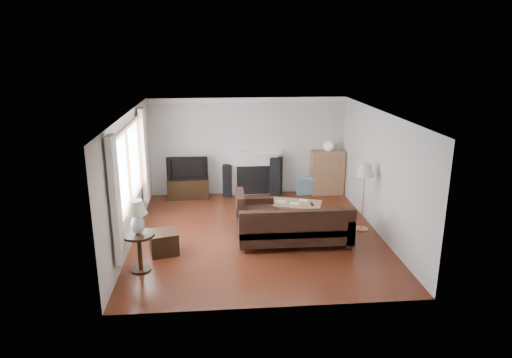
{
  "coord_description": "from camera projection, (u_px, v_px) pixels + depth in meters",
  "views": [
    {
      "loc": [
        -0.78,
        -8.68,
        3.76
      ],
      "look_at": [
        0.0,
        0.3,
        1.1
      ],
      "focal_mm": 32.0,
      "sensor_mm": 36.0,
      "label": 1
    }
  ],
  "objects": [
    {
      "name": "bookshelf",
      "position": [
        327.0,
        172.0,
        11.85
      ],
      "size": [
        0.83,
        0.39,
        1.14
      ],
      "primitive_type": "cube",
      "color": "#9A6C47",
      "rests_on": "ground"
    },
    {
      "name": "coffee_table",
      "position": [
        293.0,
        212.0,
        10.0
      ],
      "size": [
        1.31,
        0.97,
        0.46
      ],
      "primitive_type": "cube",
      "rotation": [
        0.0,
        0.0,
        -0.32
      ],
      "color": "#9C6E4A",
      "rests_on": "ground"
    },
    {
      "name": "curtain_near",
      "position": [
        116.0,
        201.0,
        7.19
      ],
      "size": [
        0.1,
        0.35,
        2.1
      ],
      "primitive_type": "cube",
      "color": "silver",
      "rests_on": "room"
    },
    {
      "name": "table_lamp",
      "position": [
        137.0,
        217.0,
        7.63
      ],
      "size": [
        0.36,
        0.36,
        0.59
      ],
      "primitive_type": "cube",
      "color": "silver",
      "rests_on": "side_table"
    },
    {
      "name": "tv_stand",
      "position": [
        188.0,
        188.0,
        11.6
      ],
      "size": [
        1.03,
        0.46,
        0.51
      ],
      "primitive_type": "cube",
      "color": "black",
      "rests_on": "ground"
    },
    {
      "name": "fireplace",
      "position": [
        254.0,
        173.0,
        11.8
      ],
      "size": [
        1.4,
        0.26,
        1.15
      ],
      "primitive_type": "cube",
      "color": "white",
      "rests_on": "room"
    },
    {
      "name": "window",
      "position": [
        129.0,
        167.0,
        8.59
      ],
      "size": [
        0.12,
        2.74,
        1.54
      ],
      "primitive_type": "cube",
      "color": "brown",
      "rests_on": "room"
    },
    {
      "name": "floor_lamp",
      "position": [
        363.0,
        197.0,
        9.46
      ],
      "size": [
        0.39,
        0.39,
        1.44
      ],
      "primitive_type": "cube",
      "rotation": [
        0.0,
        0.0,
        0.05
      ],
      "color": "#AA783B",
      "rests_on": "ground"
    },
    {
      "name": "room",
      "position": [
        257.0,
        176.0,
        9.07
      ],
      "size": [
        5.1,
        5.6,
        2.54
      ],
      "color": "#582313",
      "rests_on": "ground"
    },
    {
      "name": "side_table",
      "position": [
        140.0,
        252.0,
        7.82
      ],
      "size": [
        0.55,
        0.55,
        0.69
      ],
      "primitive_type": "cube",
      "color": "black",
      "rests_on": "ground"
    },
    {
      "name": "speaker_right",
      "position": [
        276.0,
        176.0,
        11.75
      ],
      "size": [
        0.37,
        0.4,
        0.99
      ],
      "primitive_type": "cube",
      "rotation": [
        0.0,
        0.0,
        -0.33
      ],
      "color": "black",
      "rests_on": "ground"
    },
    {
      "name": "speaker_left",
      "position": [
        227.0,
        181.0,
        11.7
      ],
      "size": [
        0.26,
        0.3,
        0.82
      ],
      "primitive_type": "cube",
      "rotation": [
        0.0,
        0.0,
        -0.12
      ],
      "color": "black",
      "rests_on": "ground"
    },
    {
      "name": "television",
      "position": [
        188.0,
        167.0,
        11.45
      ],
      "size": [
        1.02,
        0.13,
        0.59
      ],
      "primitive_type": "imported",
      "color": "black",
      "rests_on": "tv_stand"
    },
    {
      "name": "sectional_sofa",
      "position": [
        295.0,
        226.0,
        8.85
      ],
      "size": [
        2.37,
        1.73,
        0.77
      ],
      "primitive_type": "cube",
      "color": "black",
      "rests_on": "ground"
    },
    {
      "name": "globe_lamp",
      "position": [
        328.0,
        146.0,
        11.65
      ],
      "size": [
        0.26,
        0.26,
        0.26
      ],
      "primitive_type": "sphere",
      "color": "white",
      "rests_on": "bookshelf"
    },
    {
      "name": "curtain_far",
      "position": [
        144.0,
        156.0,
        10.09
      ],
      "size": [
        0.1,
        0.35,
        2.1
      ],
      "primitive_type": "cube",
      "color": "silver",
      "rests_on": "room"
    },
    {
      "name": "footstool",
      "position": [
        164.0,
        242.0,
        8.52
      ],
      "size": [
        0.61,
        0.61,
        0.42
      ],
      "primitive_type": "cube",
      "rotation": [
        0.0,
        0.0,
        0.26
      ],
      "color": "black",
      "rests_on": "ground"
    }
  ]
}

